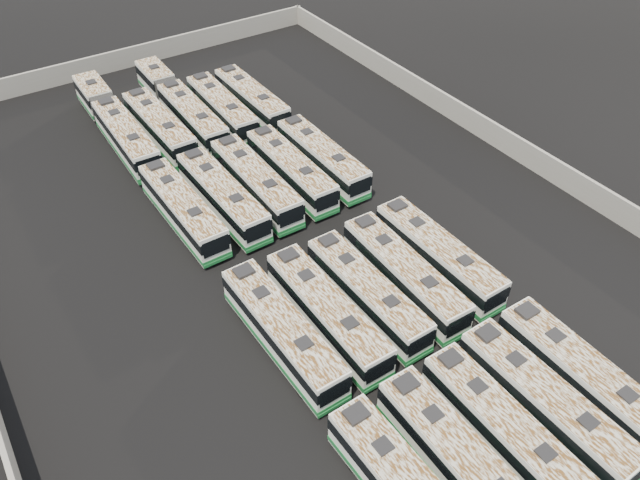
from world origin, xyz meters
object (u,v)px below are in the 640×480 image
at_px(bus_midback_right, 291,170).
at_px(bus_midfront_left, 327,313).
at_px(bus_midfront_center, 367,293).
at_px(bus_back_right, 222,109).
at_px(bus_front_far_right, 583,379).
at_px(bus_midback_left, 223,196).
at_px(bus_front_right, 545,403).
at_px(bus_back_far_right, 252,99).
at_px(bus_midfront_right, 404,275).
at_px(bus_midback_center, 256,182).
at_px(bus_midfront_far_left, 283,332).
at_px(bus_midback_far_right, 322,158).
at_px(bus_back_left, 160,127).
at_px(bus_midfront_far_right, 438,255).
at_px(bus_front_center, 505,432).
at_px(bus_front_left, 461,464).
at_px(bus_midback_far_left, 183,209).
at_px(bus_back_far_left, 115,123).
at_px(bus_back_center, 180,104).

bearing_deg(bus_midback_right, bus_midfront_left, -112.72).
bearing_deg(bus_midfront_center, bus_back_right, 82.94).
height_order(bus_front_far_right, bus_midback_left, bus_front_far_right).
height_order(bus_front_right, bus_midfront_center, bus_front_right).
xyz_separation_m(bus_front_far_right, bus_midfront_left, (-9.48, 12.38, -0.01)).
height_order(bus_midfront_center, bus_back_far_right, bus_back_far_right).
relative_size(bus_back_right, bus_back_far_right, 1.01).
relative_size(bus_midfront_right, bus_midback_center, 0.99).
distance_m(bus_midback_center, bus_midback_right, 3.32).
relative_size(bus_midfront_far_left, bus_midfront_center, 1.04).
height_order(bus_front_far_right, bus_midback_far_right, bus_front_far_right).
relative_size(bus_midfront_left, bus_midback_right, 1.01).
distance_m(bus_midfront_left, bus_back_left, 27.22).
bearing_deg(bus_midfront_far_right, bus_midfront_far_left, 179.46).
height_order(bus_midfront_far_left, bus_midback_far_right, bus_midfront_far_left).
bearing_deg(bus_midback_right, bus_midback_center, 179.78).
bearing_deg(bus_front_center, bus_back_right, 85.72).
height_order(bus_midfront_right, bus_midback_left, bus_midback_left).
xyz_separation_m(bus_front_left, bus_midback_center, (3.13, 27.27, 0.02)).
height_order(bus_midfront_far_right, bus_midback_far_left, bus_midback_far_left).
distance_m(bus_midfront_right, bus_midback_far_right, 15.28).
bearing_deg(bus_midback_far_left, bus_front_right, -71.38).
distance_m(bus_midback_far_right, bus_back_right, 12.69).
relative_size(bus_midback_far_left, bus_back_right, 1.01).
bearing_deg(bus_midfront_far_left, bus_midfront_center, -2.45).
height_order(bus_front_left, bus_midfront_right, same).
height_order(bus_midfront_far_left, bus_midback_left, bus_midfront_far_left).
xyz_separation_m(bus_front_center, bus_midfront_center, (0.00, 12.33, -0.02)).
xyz_separation_m(bus_midback_left, bus_midback_center, (3.07, 0.19, 0.01)).
xyz_separation_m(bus_front_center, bus_midfront_right, (3.11, 12.31, 0.04)).
distance_m(bus_front_far_right, bus_back_far_right, 39.56).
bearing_deg(bus_back_far_left, bus_back_right, -16.58).
relative_size(bus_back_far_left, bus_back_center, 1.02).
xyz_separation_m(bus_front_right, bus_midback_far_right, (3.26, 27.20, -0.03)).
height_order(bus_back_center, bus_back_far_right, bus_back_center).
bearing_deg(bus_front_far_right, bus_midback_left, 109.58).
xyz_separation_m(bus_front_center, bus_back_left, (-3.23, 39.54, 0.05)).
bearing_deg(bus_midfront_far_left, bus_front_far_right, -45.49).
relative_size(bus_front_center, bus_midback_left, 0.97).
bearing_deg(bus_midfront_far_right, bus_front_left, -127.79).
bearing_deg(bus_back_right, bus_midfront_far_left, -108.01).
bearing_deg(bus_front_right, bus_front_far_right, -2.58).
xyz_separation_m(bus_midfront_right, bus_back_left, (-6.35, 27.23, 0.02)).
bearing_deg(bus_midfront_far_left, bus_midback_right, 56.14).
bearing_deg(bus_midfront_right, bus_midback_right, 90.93).
relative_size(bus_front_far_right, bus_midback_far_right, 1.03).
xyz_separation_m(bus_back_far_left, bus_back_left, (3.12, -2.95, 0.00)).
height_order(bus_back_left, bus_back_right, bus_back_left).
distance_m(bus_front_center, bus_back_right, 39.60).
bearing_deg(bus_midback_right, bus_front_far_right, -82.93).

